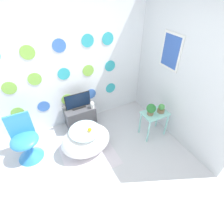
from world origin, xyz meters
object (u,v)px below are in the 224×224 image
at_px(bathtub, 86,140).
at_px(tv, 78,101).
at_px(vase, 92,105).
at_px(potted_plant_right, 161,109).
at_px(potted_plant_left, 151,109).
at_px(chair, 27,146).

bearing_deg(bathtub, tv, 79.33).
xyz_separation_m(vase, potted_plant_right, (1.07, -0.76, 0.06)).
height_order(bathtub, vase, vase).
relative_size(tv, potted_plant_left, 2.27).
height_order(vase, potted_plant_left, potted_plant_left).
height_order(bathtub, potted_plant_left, potted_plant_left).
bearing_deg(chair, potted_plant_right, -12.69).
relative_size(bathtub, chair, 1.04).
height_order(chair, potted_plant_right, chair).
bearing_deg(tv, chair, -161.05).
xyz_separation_m(chair, potted_plant_left, (2.16, -0.50, 0.38)).
bearing_deg(potted_plant_left, potted_plant_right, -8.50).
bearing_deg(potted_plant_left, vase, 139.41).
bearing_deg(tv, potted_plant_left, -38.50).
height_order(chair, vase, chair).
bearing_deg(vase, bathtub, -123.53).
xyz_separation_m(vase, potted_plant_left, (0.85, -0.73, 0.11)).
distance_m(chair, potted_plant_right, 2.46).
bearing_deg(bathtub, potted_plant_left, -8.07).
bearing_deg(vase, potted_plant_right, -35.52).
height_order(bathtub, potted_plant_right, potted_plant_right).
bearing_deg(vase, chair, -170.05).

